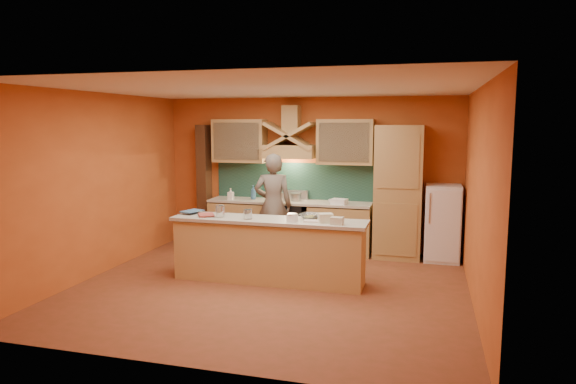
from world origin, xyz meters
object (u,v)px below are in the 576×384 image
(kitchen_scale, at_px, (292,218))
(mixing_bowl, at_px, (310,216))
(person, at_px, (273,205))
(fridge, at_px, (442,223))
(stove, at_px, (289,226))

(kitchen_scale, distance_m, mixing_bowl, 0.36)
(person, relative_size, kitchen_scale, 14.62)
(fridge, distance_m, kitchen_scale, 2.95)
(stove, relative_size, fridge, 0.69)
(person, xyz_separation_m, mixing_bowl, (0.95, -1.25, 0.07))
(person, xyz_separation_m, kitchen_scale, (0.77, -1.56, 0.09))
(mixing_bowl, bearing_deg, kitchen_scale, -121.29)
(stove, height_order, mixing_bowl, mixing_bowl)
(fridge, distance_m, mixing_bowl, 2.60)
(stove, distance_m, person, 0.68)
(person, height_order, mixing_bowl, person)
(fridge, xyz_separation_m, mixing_bowl, (-1.91, -1.73, 0.33))
(person, height_order, kitchen_scale, person)
(fridge, height_order, kitchen_scale, fridge)
(person, bearing_deg, kitchen_scale, 102.36)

